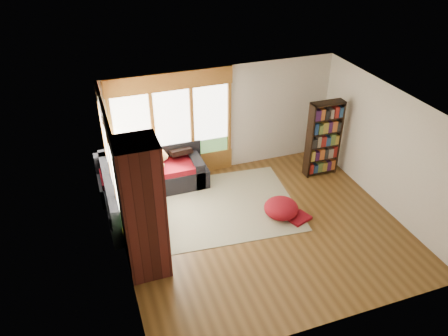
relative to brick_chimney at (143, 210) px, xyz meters
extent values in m
plane|color=#533617|center=(2.40, 0.35, -1.30)|extent=(5.50, 5.50, 0.00)
plane|color=white|center=(2.40, 0.35, 1.30)|extent=(5.50, 5.50, 0.00)
cube|color=silver|center=(2.40, 2.85, 0.00)|extent=(5.50, 0.04, 2.60)
cube|color=silver|center=(2.40, -2.15, 0.00)|extent=(5.50, 0.04, 2.60)
cube|color=silver|center=(-0.35, 0.35, 0.00)|extent=(0.04, 5.00, 2.60)
cube|color=silver|center=(5.15, 0.35, 0.00)|extent=(0.04, 5.00, 2.60)
cube|color=#986326|center=(1.20, 2.82, 0.05)|extent=(2.82, 0.10, 1.90)
cube|color=white|center=(1.20, 2.82, 0.05)|extent=(2.54, 0.09, 1.62)
cube|color=#986326|center=(-0.32, 1.55, 0.05)|extent=(0.10, 2.62, 1.90)
cube|color=white|center=(-0.32, 1.55, 0.05)|extent=(0.09, 2.36, 1.62)
cube|color=#909F6D|center=(-0.29, 2.38, 0.45)|extent=(0.03, 0.72, 0.90)
cube|color=#471914|center=(0.00, 0.00, 0.00)|extent=(0.70, 0.70, 2.60)
cube|color=black|center=(0.75, 2.40, -1.09)|extent=(2.20, 0.90, 0.42)
cube|color=black|center=(0.75, 2.75, -0.69)|extent=(2.20, 0.20, 0.38)
cube|color=black|center=(1.75, 2.40, -1.00)|extent=(0.20, 0.90, 0.60)
cube|color=maroon|center=(0.65, 2.28, -0.82)|extent=(1.90, 0.66, 0.12)
cube|color=black|center=(0.10, 1.75, -1.09)|extent=(0.90, 2.20, 0.42)
cube|color=black|center=(-0.25, 1.75, -0.69)|extent=(0.20, 2.20, 0.38)
cube|color=black|center=(0.10, 0.75, -1.00)|extent=(0.90, 0.20, 0.60)
cube|color=maroon|center=(0.22, 1.40, -0.82)|extent=(0.66, 1.20, 0.12)
cube|color=maroon|center=(0.22, 2.35, -0.82)|extent=(0.66, 0.66, 0.12)
cube|color=beige|center=(1.76, 1.33, -1.29)|extent=(3.52, 2.81, 0.01)
cube|color=black|center=(4.92, 1.83, -0.37)|extent=(0.04, 0.27, 1.86)
cube|color=black|center=(4.16, 1.83, -0.37)|extent=(0.04, 0.27, 1.86)
cube|color=black|center=(4.54, 1.95, -0.37)|extent=(0.80, 0.02, 1.86)
cube|color=black|center=(4.54, 1.83, -1.24)|extent=(0.72, 0.25, 0.03)
cube|color=black|center=(4.54, 1.83, -0.89)|extent=(0.72, 0.25, 0.03)
cube|color=black|center=(4.54, 1.83, -0.54)|extent=(0.72, 0.25, 0.03)
cube|color=black|center=(4.54, 1.83, -0.19)|extent=(0.72, 0.25, 0.03)
cube|color=black|center=(4.54, 1.83, 0.17)|extent=(0.72, 0.25, 0.03)
cube|color=black|center=(4.54, 1.83, 0.52)|extent=(0.72, 0.25, 0.03)
cube|color=#726659|center=(4.54, 1.81, -0.37)|extent=(0.68, 0.19, 1.70)
ellipsoid|color=maroon|center=(2.91, 0.59, -1.09)|extent=(0.88, 0.88, 0.39)
ellipsoid|color=brown|center=(0.44, 2.22, -0.56)|extent=(0.88, 0.65, 0.27)
sphere|color=brown|center=(0.73, 2.27, -0.43)|extent=(0.37, 0.37, 0.32)
cone|color=brown|center=(0.67, 2.26, -0.30)|extent=(0.14, 0.14, 0.14)
ellipsoid|color=black|center=(0.05, 1.25, -0.57)|extent=(0.88, 0.95, 0.27)
sphere|color=black|center=(-0.12, 1.49, -0.44)|extent=(0.45, 0.45, 0.32)
cone|color=black|center=(-0.09, 1.45, -0.31)|extent=(0.16, 0.16, 0.14)
cube|color=black|center=(1.45, 2.61, -0.51)|extent=(0.45, 0.12, 0.45)
cube|color=black|center=(0.85, 2.61, -0.51)|extent=(0.45, 0.12, 0.45)
cube|color=black|center=(-0.08, 2.15, -0.51)|extent=(0.45, 0.12, 0.45)
cube|color=black|center=(-0.08, 1.05, -0.51)|extent=(0.45, 0.12, 0.45)
cube|color=maroon|center=(0.25, 2.61, -0.51)|extent=(0.42, 0.12, 0.42)
camera|label=1|loc=(-0.64, -5.91, 4.43)|focal=35.00mm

